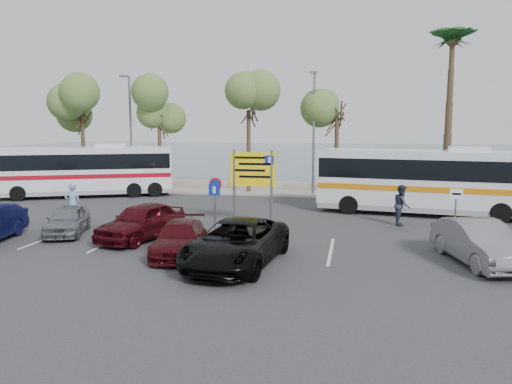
% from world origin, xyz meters
% --- Properties ---
extents(ground, '(120.00, 120.00, 0.00)m').
position_xyz_m(ground, '(0.00, 0.00, 0.00)').
color(ground, '#313134').
rests_on(ground, ground).
extents(kerb_strip, '(44.00, 2.40, 0.15)m').
position_xyz_m(kerb_strip, '(0.00, 14.00, 0.07)').
color(kerb_strip, gray).
rests_on(kerb_strip, ground).
extents(seawall, '(48.00, 0.80, 0.60)m').
position_xyz_m(seawall, '(0.00, 16.00, 0.30)').
color(seawall, '#A29682').
rests_on(seawall, ground).
extents(sea, '(140.00, 140.00, 0.00)m').
position_xyz_m(sea, '(0.00, 60.00, 0.01)').
color(sea, '#3A4D5D').
rests_on(sea, ground).
extents(tree_far_left, '(3.20, 3.20, 7.60)m').
position_xyz_m(tree_far_left, '(-14.00, 14.00, 6.33)').
color(tree_far_left, '#382619').
rests_on(tree_far_left, kerb_strip).
extents(tree_left, '(3.20, 3.20, 7.20)m').
position_xyz_m(tree_left, '(-8.00, 14.00, 6.00)').
color(tree_left, '#382619').
rests_on(tree_left, kerb_strip).
extents(tree_mid, '(3.20, 3.20, 8.00)m').
position_xyz_m(tree_mid, '(-1.50, 14.00, 6.65)').
color(tree_mid, '#382619').
rests_on(tree_mid, kerb_strip).
extents(tree_right, '(3.20, 3.20, 7.40)m').
position_xyz_m(tree_right, '(4.50, 14.00, 6.17)').
color(tree_right, '#382619').
rests_on(tree_right, kerb_strip).
extents(palm_tree, '(4.80, 4.80, 11.20)m').
position_xyz_m(palm_tree, '(11.50, 14.00, 9.87)').
color(palm_tree, '#382619').
rests_on(palm_tree, kerb_strip).
extents(street_lamp_left, '(0.45, 1.15, 8.01)m').
position_xyz_m(street_lamp_left, '(-10.00, 13.52, 4.60)').
color(street_lamp_left, slate).
rests_on(street_lamp_left, kerb_strip).
extents(street_lamp_right, '(0.45, 1.15, 8.01)m').
position_xyz_m(street_lamp_right, '(3.00, 13.52, 4.60)').
color(street_lamp_right, slate).
rests_on(street_lamp_right, kerb_strip).
extents(direction_sign, '(2.20, 0.12, 3.60)m').
position_xyz_m(direction_sign, '(1.00, 3.20, 2.43)').
color(direction_sign, slate).
rests_on(direction_sign, ground).
extents(sign_no_stop, '(0.60, 0.08, 2.35)m').
position_xyz_m(sign_no_stop, '(-0.60, 2.38, 1.58)').
color(sign_no_stop, slate).
rests_on(sign_no_stop, ground).
extents(sign_parking, '(0.50, 0.07, 2.25)m').
position_xyz_m(sign_parking, '(-0.20, 0.79, 1.47)').
color(sign_parking, slate).
rests_on(sign_parking, ground).
extents(sign_taxi, '(0.50, 0.07, 2.20)m').
position_xyz_m(sign_taxi, '(9.80, 1.49, 1.42)').
color(sign_taxi, slate).
rests_on(sign_taxi, ground).
extents(lane_markings, '(12.02, 4.20, 0.01)m').
position_xyz_m(lane_markings, '(-1.14, -1.00, 0.00)').
color(lane_markings, silver).
rests_on(lane_markings, ground).
extents(coach_bus_left, '(11.26, 6.80, 3.51)m').
position_xyz_m(coach_bus_left, '(-11.85, 10.37, 1.63)').
color(coach_bus_left, silver).
rests_on(coach_bus_left, ground).
extents(coach_bus_right, '(11.99, 4.17, 3.66)m').
position_xyz_m(coach_bus_right, '(9.69, 7.69, 1.70)').
color(coach_bus_right, silver).
rests_on(coach_bus_right, ground).
extents(car_silver_a, '(2.64, 4.02, 1.27)m').
position_xyz_m(car_silver_a, '(-6.60, -0.27, 0.64)').
color(car_silver_a, slate).
rests_on(car_silver_a, ground).
extents(car_maroon, '(2.41, 4.41, 1.21)m').
position_xyz_m(car_maroon, '(-0.60, -2.56, 0.61)').
color(car_maroon, '#460B11').
rests_on(car_maroon, ground).
extents(car_red, '(2.89, 4.82, 1.53)m').
position_xyz_m(car_red, '(-3.00, -0.53, 0.77)').
color(car_red, '#480A11').
rests_on(car_red, ground).
extents(suv_black, '(3.18, 5.81, 1.54)m').
position_xyz_m(suv_black, '(1.80, -3.50, 0.77)').
color(suv_black, black).
rests_on(suv_black, ground).
extents(car_silver_b, '(2.71, 4.85, 1.51)m').
position_xyz_m(car_silver_b, '(10.00, -1.76, 0.76)').
color(car_silver_b, gray).
rests_on(car_silver_b, ground).
extents(pedestrian_near, '(0.87, 0.80, 1.99)m').
position_xyz_m(pedestrian_near, '(-7.69, 1.98, 0.99)').
color(pedestrian_near, '#7B91B4').
rests_on(pedestrian_near, ground).
extents(pedestrian_far, '(0.77, 0.97, 1.94)m').
position_xyz_m(pedestrian_far, '(7.97, 4.69, 0.97)').
color(pedestrian_far, '#2D2F43').
rests_on(pedestrian_far, ground).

